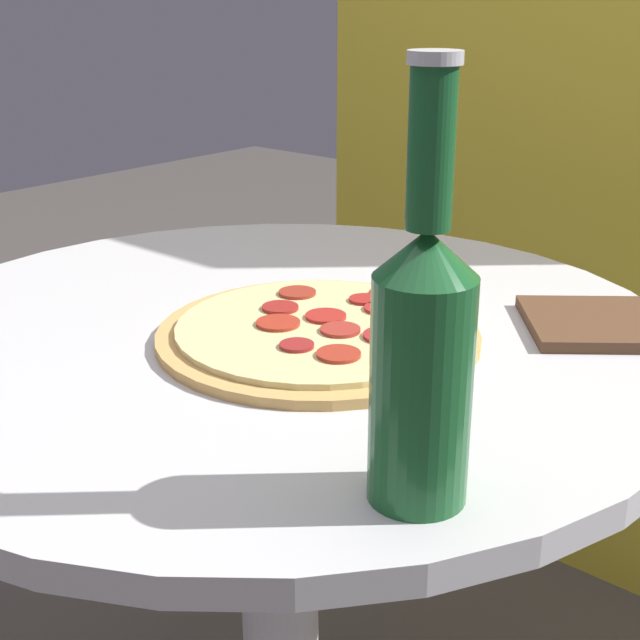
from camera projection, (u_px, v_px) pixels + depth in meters
The scene contains 5 objects.
table at pixel (278, 495), 0.99m from camera, with size 0.84×0.84×0.77m.
fence_panel at pixel (633, 93), 1.48m from camera, with size 1.25×0.04×1.86m.
pizza at pixel (320, 331), 0.88m from camera, with size 0.32×0.32×0.02m.
beer_bottle at pixel (422, 351), 0.57m from camera, with size 0.07×0.07×0.29m.
pizza_paddle at pixel (619, 323), 0.91m from camera, with size 0.24×0.22×0.02m.
Camera 1 is at (0.59, -0.62, 1.10)m, focal length 50.00 mm.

